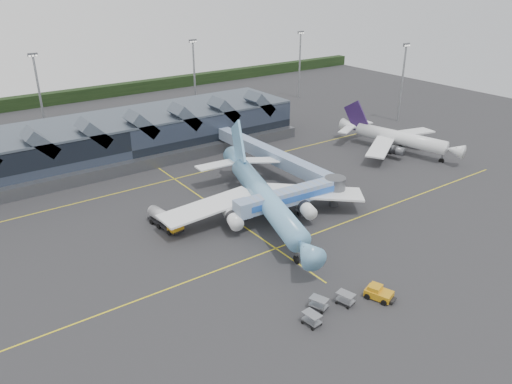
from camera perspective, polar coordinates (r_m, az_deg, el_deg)
ground at (r=87.08m, az=-0.94°, el=-4.28°), size 260.00×260.00×0.00m
taxi_stripes at (r=94.58m, az=-4.38°, el=-1.92°), size 120.00×60.00×0.01m
tree_line_far at (r=182.82m, az=-21.24°, el=10.08°), size 260.00×4.00×4.00m
terminal at (r=122.54m, az=-15.71°, el=5.87°), size 90.00×22.25×12.52m
light_masts at (r=144.37m, az=-8.45°, el=12.32°), size 132.40×42.56×22.45m
main_airliner at (r=89.63m, az=0.82°, el=-0.41°), size 36.85×43.42×14.30m
regional_jet at (r=128.32m, az=15.72°, el=6.05°), size 29.07×32.24×11.13m
jet_bridge at (r=90.36m, az=4.98°, el=-0.32°), size 23.38×4.94×5.84m
fuel_truck at (r=88.52m, az=-10.44°, el=-3.00°), size 3.43×8.94×2.97m
pushback_tug at (r=71.82m, az=13.83°, el=-11.14°), size 3.53×4.46×1.80m
baggage_carts at (r=67.86m, az=7.96°, el=-12.79°), size 8.44×4.50×1.66m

